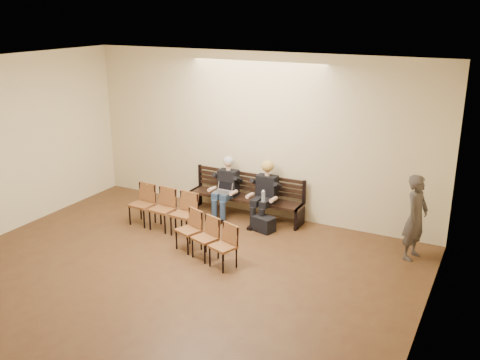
# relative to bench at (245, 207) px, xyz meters

# --- Properties ---
(ground) EXTENTS (10.00, 10.00, 0.00)m
(ground) POSITION_rel_bench_xyz_m (0.10, -4.65, -0.23)
(ground) COLOR #52381C
(ground) RESTS_ON ground
(room_walls) EXTENTS (8.02, 10.01, 3.51)m
(room_walls) POSITION_rel_bench_xyz_m (0.10, -3.86, 2.31)
(room_walls) COLOR beige
(room_walls) RESTS_ON ground
(bench) EXTENTS (2.60, 0.90, 0.45)m
(bench) POSITION_rel_bench_xyz_m (0.00, 0.00, 0.00)
(bench) COLOR black
(bench) RESTS_ON ground
(seated_man) EXTENTS (0.53, 0.73, 1.26)m
(seated_man) POSITION_rel_bench_xyz_m (-0.40, -0.12, 0.41)
(seated_man) COLOR black
(seated_man) RESTS_ON ground
(seated_woman) EXTENTS (0.53, 0.74, 1.24)m
(seated_woman) POSITION_rel_bench_xyz_m (0.52, -0.12, 0.40)
(seated_woman) COLOR black
(seated_woman) RESTS_ON ground
(laptop) EXTENTS (0.38, 0.31, 0.25)m
(laptop) POSITION_rel_bench_xyz_m (-0.40, -0.30, 0.35)
(laptop) COLOR silver
(laptop) RESTS_ON bench
(water_bottle) EXTENTS (0.08, 0.08, 0.25)m
(water_bottle) POSITION_rel_bench_xyz_m (0.62, -0.42, 0.35)
(water_bottle) COLOR silver
(water_bottle) RESTS_ON bench
(bag) EXTENTS (0.48, 0.39, 0.31)m
(bag) POSITION_rel_bench_xyz_m (0.70, -0.54, -0.07)
(bag) COLOR black
(bag) RESTS_ON ground
(passerby) EXTENTS (0.58, 0.75, 1.80)m
(passerby) POSITION_rel_bench_xyz_m (3.60, -0.40, 0.68)
(passerby) COLOR #3D3631
(passerby) RESTS_ON ground
(chair_row_front) EXTENTS (1.55, 0.55, 0.85)m
(chair_row_front) POSITION_rel_bench_xyz_m (-1.19, -1.39, 0.20)
(chair_row_front) COLOR brown
(chair_row_front) RESTS_ON ground
(chair_row_back) EXTENTS (1.44, 0.86, 0.77)m
(chair_row_back) POSITION_rel_bench_xyz_m (0.27, -2.14, 0.16)
(chair_row_back) COLOR brown
(chair_row_back) RESTS_ON ground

